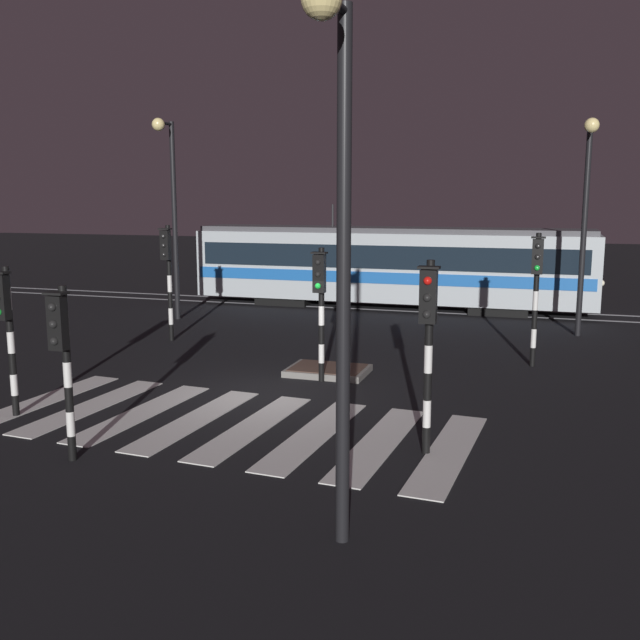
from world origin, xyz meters
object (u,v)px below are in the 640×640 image
traffic_light_kerb_mid_left (62,348)px  traffic_light_median_centre (320,295)px  tram (389,265)px  street_lamp_trackside_left (170,195)px  traffic_light_corner_near_left (6,319)px  street_lamp_near_kerb (338,210)px  traffic_light_corner_far_right (536,280)px  traffic_light_corner_near_right (428,329)px  traffic_light_corner_far_left (168,265)px  street_lamp_trackside_right (586,201)px

traffic_light_kerb_mid_left → traffic_light_median_centre: 6.81m
tram → street_lamp_trackside_left: bearing=-142.2°
traffic_light_corner_near_left → street_lamp_near_kerb: size_ratio=0.46×
street_lamp_near_kerb → street_lamp_trackside_left: 18.16m
traffic_light_corner_far_right → traffic_light_median_centre: bearing=-146.4°
traffic_light_corner_near_left → street_lamp_trackside_left: street_lamp_trackside_left is taller
traffic_light_corner_far_right → traffic_light_corner_near_right: bearing=-102.2°
tram → traffic_light_corner_near_left: bearing=-104.0°
traffic_light_corner_far_right → traffic_light_corner_far_left: (-10.87, 0.16, 0.04)m
traffic_light_corner_near_left → traffic_light_corner_near_right: traffic_light_corner_near_right is taller
traffic_light_kerb_mid_left → street_lamp_trackside_right: street_lamp_trackside_right is taller
traffic_light_corner_near_right → traffic_light_corner_far_right: size_ratio=0.96×
traffic_light_corner_near_left → traffic_light_kerb_mid_left: (2.68, -1.77, -0.05)m
traffic_light_kerb_mid_left → street_lamp_near_kerb: size_ratio=0.45×
traffic_light_corner_far_right → street_lamp_trackside_left: 13.36m
traffic_light_kerb_mid_left → traffic_light_corner_near_left: bearing=146.5°
traffic_light_corner_near_left → traffic_light_corner_far_right: traffic_light_corner_far_right is taller
traffic_light_kerb_mid_left → tram: bearing=85.4°
traffic_light_median_centre → traffic_light_corner_far_left: 6.90m
traffic_light_median_centre → street_lamp_trackside_left: 10.67m
traffic_light_corner_near_right → street_lamp_near_kerb: street_lamp_near_kerb is taller
traffic_light_corner_far_left → traffic_light_corner_near_left: bearing=-83.8°
traffic_light_corner_far_left → traffic_light_corner_near_right: bearing=-39.3°
traffic_light_corner_far_left → street_lamp_trackside_right: street_lamp_trackside_right is taller
traffic_light_corner_near_left → street_lamp_trackside_left: (-2.66, 11.46, 2.48)m
traffic_light_kerb_mid_left → street_lamp_near_kerb: 5.89m
street_lamp_near_kerb → traffic_light_kerb_mid_left: bearing=163.3°
tram → traffic_light_median_centre: bearing=-85.5°
traffic_light_corner_near_left → street_lamp_trackside_right: (11.29, 12.49, 2.29)m
street_lamp_near_kerb → street_lamp_trackside_left: (-10.53, 14.79, 0.23)m
traffic_light_median_centre → traffic_light_corner_far_right: bearing=33.6°
tram → street_lamp_trackside_right: bearing=-30.9°
traffic_light_median_centre → street_lamp_near_kerb: size_ratio=0.49×
traffic_light_median_centre → traffic_light_corner_near_left: bearing=-138.3°
traffic_light_corner_far_left → street_lamp_near_kerb: bearing=-52.3°
traffic_light_kerb_mid_left → traffic_light_corner_far_right: size_ratio=0.85×
traffic_light_median_centre → traffic_light_corner_far_right: traffic_light_corner_far_right is taller
street_lamp_trackside_right → traffic_light_corner_far_left: bearing=-159.6°
tram → traffic_light_corner_far_left: bearing=-119.8°
traffic_light_corner_far_right → street_lamp_trackside_right: street_lamp_trackside_right is taller
traffic_light_kerb_mid_left → tram: (1.49, 18.53, -0.23)m
street_lamp_near_kerb → traffic_light_corner_far_left: bearing=127.7°
street_lamp_near_kerb → street_lamp_trackside_right: 16.19m
traffic_light_kerb_mid_left → street_lamp_near_kerb: bearing=-16.7°
traffic_light_corner_near_right → traffic_light_corner_far_right: 7.60m
street_lamp_trackside_left → traffic_light_kerb_mid_left: bearing=-68.0°
street_lamp_trackside_right → traffic_light_median_centre: bearing=-127.9°
street_lamp_near_kerb → street_lamp_trackside_right: bearing=77.8°
street_lamp_near_kerb → street_lamp_trackside_right: size_ratio=0.99×
traffic_light_corner_near_right → street_lamp_trackside_left: size_ratio=0.48×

